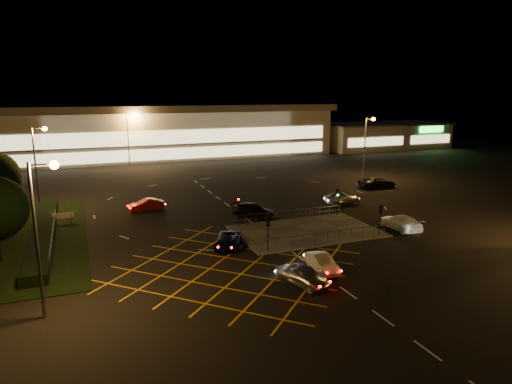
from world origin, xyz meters
name	(u,v)px	position (x,y,z in m)	size (l,w,h in m)	color
ground	(281,229)	(0.00, 0.00, 0.00)	(180.00, 180.00, 0.00)	black
pedestrian_island	(306,231)	(2.00, -2.00, 0.06)	(14.00, 9.00, 0.12)	#4C4944
hedge	(43,232)	(-23.00, 6.00, 0.50)	(2.00, 26.00, 1.00)	black
supermarket	(167,131)	(0.00, 61.95, 5.31)	(72.00, 26.50, 10.50)	beige
retail_unit_a	(359,136)	(46.00, 53.97, 3.21)	(18.80, 14.80, 6.35)	beige
retail_unit_b	(411,134)	(62.00, 53.96, 3.22)	(14.80, 14.80, 6.35)	beige
streetlight_sw	(42,217)	(-21.56, -12.00, 6.56)	(1.78, 0.56, 10.03)	slate
streetlight_nw	(39,156)	(-23.56, 18.00, 6.56)	(1.78, 0.56, 10.03)	slate
streetlight_ne	(367,139)	(24.44, 20.00, 6.56)	(1.78, 0.56, 10.03)	slate
streetlight_far_left	(130,132)	(-9.56, 48.00, 6.56)	(1.78, 0.56, 10.03)	slate
streetlight_far_right	(311,126)	(30.44, 50.00, 6.56)	(1.78, 0.56, 10.03)	slate
signal_sw	(268,226)	(-4.00, -5.99, 2.37)	(0.28, 0.30, 3.15)	black
signal_se	(380,213)	(8.00, -5.99, 2.37)	(0.28, 0.30, 3.15)	black
signal_nw	(238,206)	(-4.00, 1.99, 2.37)	(0.28, 0.30, 3.15)	black
signal_ne	(337,196)	(8.00, 1.99, 2.37)	(0.28, 0.30, 3.15)	black
car_near_silver	(302,275)	(-4.44, -13.54, 0.74)	(1.75, 4.35, 1.48)	#AEB0B6
car_queue_white	(322,263)	(-1.69, -11.65, 0.66)	(1.40, 4.01, 1.32)	white
car_left_blue	(228,240)	(-6.92, -3.49, 0.64)	(2.14, 4.64, 1.29)	#0D0D50
car_far_dkgrey	(253,210)	(-0.98, 5.43, 0.75)	(2.11, 5.18, 1.50)	black
car_right_silver	(342,198)	(11.85, 7.08, 0.77)	(1.82, 4.52, 1.54)	#ABAEB3
car_circ_red	(146,205)	(-11.97, 12.69, 0.71)	(1.50, 4.29, 1.41)	#9F190B
car_east_grey	(378,182)	(22.28, 13.82, 0.78)	(2.58, 5.60, 1.56)	black
car_approach_white	(400,222)	(11.50, -4.80, 0.76)	(2.14, 5.26, 1.53)	white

